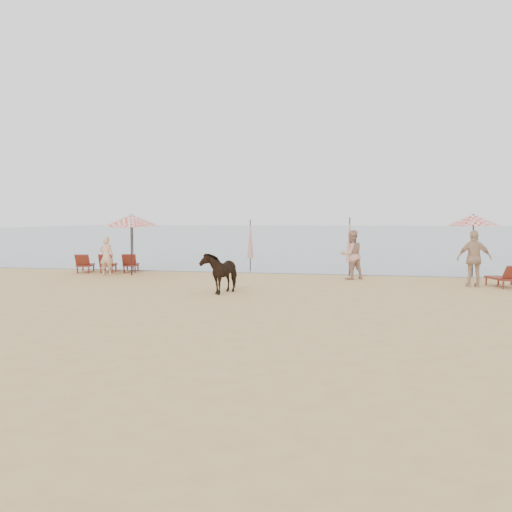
{
  "coord_description": "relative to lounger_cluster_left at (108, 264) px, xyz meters",
  "views": [
    {
      "loc": [
        4.09,
        -14.02,
        2.43
      ],
      "look_at": [
        0.0,
        5.0,
        1.1
      ],
      "focal_mm": 40.0,
      "sensor_mm": 36.0,
      "label": 1
    }
  ],
  "objects": [
    {
      "name": "umbrella_closed_right",
      "position": [
        10.48,
        0.66,
        1.1
      ],
      "size": [
        0.29,
        0.29,
        2.42
      ],
      "rotation": [
        0.0,
        0.0,
        0.09
      ],
      "color": "black",
      "rests_on": "ground"
    },
    {
      "name": "umbrella_open_left_a",
      "position": [
        1.56,
        -0.95,
        1.9
      ],
      "size": [
        2.24,
        2.24,
        2.55
      ],
      "rotation": [
        0.0,
        0.0,
        -0.02
      ],
      "color": "black",
      "rests_on": "ground"
    },
    {
      "name": "beachgoer_left",
      "position": [
        0.56,
        -1.2,
        0.42
      ],
      "size": [
        0.62,
        0.44,
        1.61
      ],
      "primitive_type": "imported",
      "rotation": [
        0.0,
        0.0,
        3.24
      ],
      "color": "#DFAD8B",
      "rests_on": "ground"
    },
    {
      "name": "lounger_cluster_left",
      "position": [
        0.0,
        0.0,
        0.0
      ],
      "size": [
        2.9,
        2.21,
        0.56
      ],
      "rotation": [
        0.0,
        0.0,
        0.31
      ],
      "color": "maroon",
      "rests_on": "ground"
    },
    {
      "name": "umbrella_open_left_b",
      "position": [
        0.4,
        1.75,
        1.9
      ],
      "size": [
        2.07,
        2.11,
        2.65
      ],
      "rotation": [
        0.0,
        0.0,
        -0.25
      ],
      "color": "black",
      "rests_on": "ground"
    },
    {
      "name": "ground",
      "position": [
        7.54,
        -9.01,
        -0.39
      ],
      "size": [
        120.0,
        120.0,
        0.0
      ],
      "primitive_type": "plane",
      "color": "tan",
      "rests_on": "ground"
    },
    {
      "name": "beachgoer_right_a",
      "position": [
        10.62,
        -0.56,
        0.57
      ],
      "size": [
        1.18,
        1.13,
        1.92
      ],
      "primitive_type": "imported",
      "rotation": [
        0.0,
        0.0,
        3.74
      ],
      "color": "tan",
      "rests_on": "ground"
    },
    {
      "name": "sea",
      "position": [
        7.54,
        70.99,
        -0.39
      ],
      "size": [
        160.0,
        140.0,
        0.06
      ],
      "primitive_type": "cube",
      "color": "#51606B",
      "rests_on": "ground"
    },
    {
      "name": "cow",
      "position": [
        6.68,
        -5.46,
        0.27
      ],
      "size": [
        1.03,
        1.68,
        1.33
      ],
      "primitive_type": "imported",
      "rotation": [
        0.0,
        0.0,
        -0.21
      ],
      "color": "black",
      "rests_on": "ground"
    },
    {
      "name": "beachgoer_right_b",
      "position": [
        14.91,
        -2.13,
        0.6
      ],
      "size": [
        1.2,
        0.58,
        1.98
      ],
      "primitive_type": "imported",
      "rotation": [
        0.0,
        0.0,
        3.23
      ],
      "color": "tan",
      "rests_on": "ground"
    },
    {
      "name": "umbrella_open_right",
      "position": [
        15.42,
        1.58,
        1.92
      ],
      "size": [
        2.1,
        2.1,
        2.56
      ],
      "rotation": [
        0.0,
        0.0,
        -0.02
      ],
      "color": "black",
      "rests_on": "ground"
    },
    {
      "name": "umbrella_closed_left",
      "position": [
        5.92,
        2.27,
        1.04
      ],
      "size": [
        0.28,
        0.28,
        2.33
      ],
      "rotation": [
        0.0,
        0.0,
        -0.28
      ],
      "color": "black",
      "rests_on": "ground"
    }
  ]
}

